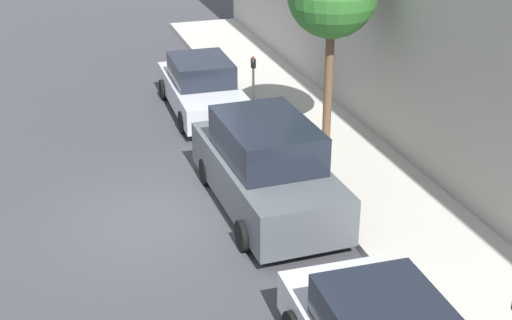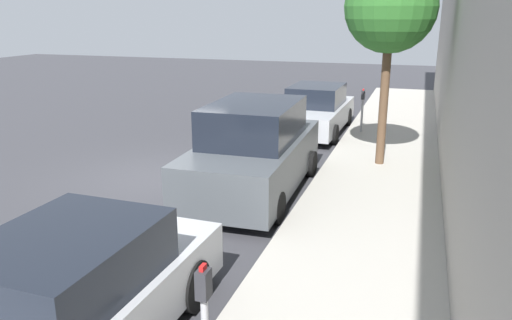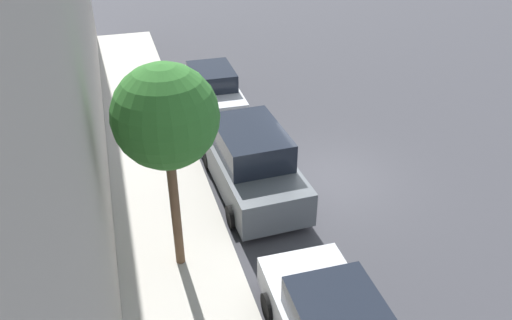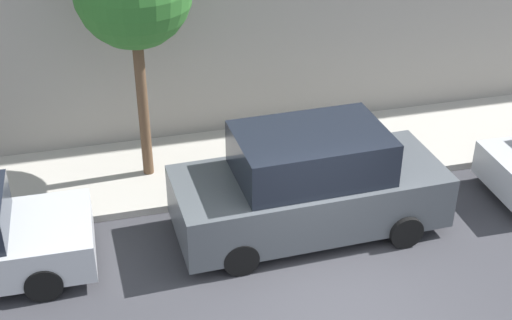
# 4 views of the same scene
# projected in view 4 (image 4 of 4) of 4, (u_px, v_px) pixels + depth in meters

# --- Properties ---
(ground_plane) EXTENTS (60.00, 60.00, 0.00)m
(ground_plane) POSITION_uv_depth(u_px,v_px,m) (346.00, 315.00, 11.09)
(ground_plane) COLOR #38383D
(sidewalk) EXTENTS (2.75, 32.00, 0.15)m
(sidewalk) POSITION_uv_depth(u_px,v_px,m) (263.00, 159.00, 15.12)
(sidewalk) COLOR #B2ADA3
(sidewalk) RESTS_ON ground_plane
(parked_suv_second) EXTENTS (2.10, 4.85, 1.98)m
(parked_suv_second) POSITION_uv_depth(u_px,v_px,m) (309.00, 185.00, 12.62)
(parked_suv_second) COLOR #4C5156
(parked_suv_second) RESTS_ON ground_plane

